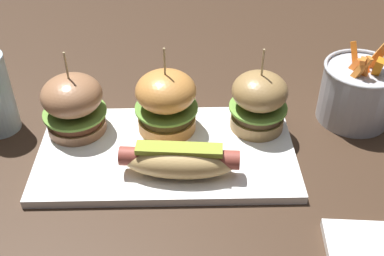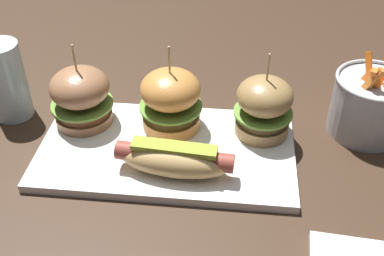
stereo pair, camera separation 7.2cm
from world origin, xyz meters
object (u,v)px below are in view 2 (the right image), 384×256
Objects in this scene: hot_dog at (174,159)px; slider_right at (264,106)px; water_glass at (6,81)px; slider_center at (171,100)px; platter_main at (167,150)px; fries_bucket at (370,104)px; slider_left at (81,96)px.

slider_right is at bearing 40.93° from hot_dog.
hot_dog is 0.33m from water_glass.
slider_center reaches higher than hot_dog.
platter_main is 0.17m from slider_right.
slider_right is 0.96× the size of fries_bucket.
slider_left is 0.30m from slider_right.
hot_dog is 1.17× the size of fries_bucket.
slider_left reaches higher than hot_dog.
slider_left reaches higher than fries_bucket.
fries_bucket is (0.32, 0.04, -0.01)m from slider_center.
slider_right is (0.13, 0.11, 0.02)m from hot_dog.
slider_left is at bearing -175.01° from fries_bucket.
slider_left is 0.47m from fries_bucket.
slider_center is at bearing -4.90° from water_glass.
water_glass is at bearing 156.06° from hot_dog.
water_glass is (-0.43, 0.02, 0.00)m from slider_right.
fries_bucket is at bearing 13.03° from slider_right.
hot_dog is 1.28× the size of water_glass.
hot_dog is (0.02, -0.06, 0.03)m from platter_main.
slider_right reaches higher than hot_dog.
slider_right is (0.30, 0.00, 0.00)m from slider_left.
slider_center is at bearing 99.78° from hot_dog.
platter_main is 0.08m from slider_center.
slider_right is 0.18m from fries_bucket.
hot_dog is at bearing -139.07° from slider_right.
slider_right is (0.15, 0.00, -0.00)m from slider_center.
slider_center is 1.08× the size of water_glass.
slider_left is 0.99× the size of slider_right.
slider_left is (-0.17, 0.11, 0.02)m from hot_dog.
slider_center is 0.29m from water_glass.
slider_left is at bearing -179.84° from slider_right.
fries_bucket is (0.47, 0.04, -0.01)m from slider_left.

